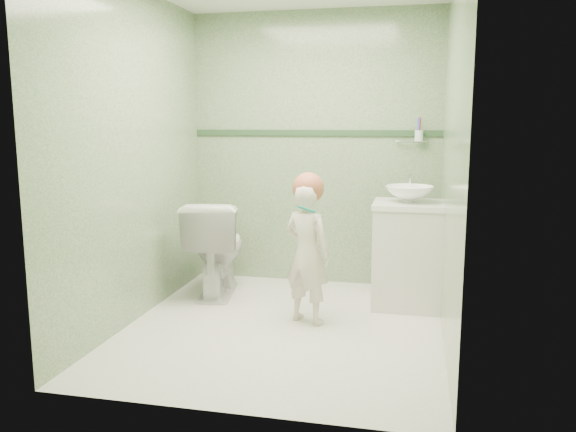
# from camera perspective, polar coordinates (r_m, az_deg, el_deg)

# --- Properties ---
(ground) EXTENTS (2.50, 2.50, 0.00)m
(ground) POSITION_cam_1_polar(r_m,az_deg,el_deg) (4.16, -0.45, -10.98)
(ground) COLOR beige
(ground) RESTS_ON ground
(room_shell) EXTENTS (2.50, 2.54, 2.40)m
(room_shell) POSITION_cam_1_polar(r_m,az_deg,el_deg) (3.91, -0.48, 5.73)
(room_shell) COLOR #698E65
(room_shell) RESTS_ON ground
(trim_stripe) EXTENTS (2.20, 0.02, 0.05)m
(trim_stripe) POSITION_cam_1_polar(r_m,az_deg,el_deg) (5.12, 2.66, 8.26)
(trim_stripe) COLOR #29482A
(trim_stripe) RESTS_ON room_shell
(vanity) EXTENTS (0.52, 0.50, 0.80)m
(vanity) POSITION_cam_1_polar(r_m,az_deg,el_deg) (4.63, 11.74, -3.93)
(vanity) COLOR silver
(vanity) RESTS_ON ground
(counter) EXTENTS (0.54, 0.52, 0.04)m
(counter) POSITION_cam_1_polar(r_m,az_deg,el_deg) (4.55, 11.91, 1.10)
(counter) COLOR white
(counter) RESTS_ON vanity
(basin) EXTENTS (0.37, 0.37, 0.13)m
(basin) POSITION_cam_1_polar(r_m,az_deg,el_deg) (4.54, 11.95, 2.15)
(basin) COLOR white
(basin) RESTS_ON counter
(faucet) EXTENTS (0.03, 0.13, 0.18)m
(faucet) POSITION_cam_1_polar(r_m,az_deg,el_deg) (4.71, 12.00, 3.39)
(faucet) COLOR silver
(faucet) RESTS_ON counter
(cup_holder) EXTENTS (0.26, 0.07, 0.21)m
(cup_holder) POSITION_cam_1_polar(r_m,az_deg,el_deg) (4.99, 12.79, 7.78)
(cup_holder) COLOR silver
(cup_holder) RESTS_ON room_shell
(toilet) EXTENTS (0.57, 0.85, 0.80)m
(toilet) POSITION_cam_1_polar(r_m,az_deg,el_deg) (4.88, -7.17, -3.08)
(toilet) COLOR white
(toilet) RESTS_ON ground
(toddler) EXTENTS (0.44, 0.37, 1.02)m
(toddler) POSITION_cam_1_polar(r_m,az_deg,el_deg) (4.13, 1.92, -3.79)
(toddler) COLOR silver
(toddler) RESTS_ON ground
(hair_cap) EXTENTS (0.23, 0.23, 0.23)m
(hair_cap) POSITION_cam_1_polar(r_m,az_deg,el_deg) (4.08, 2.02, 2.78)
(hair_cap) COLOR #B25D40
(hair_cap) RESTS_ON toddler
(teal_toothbrush) EXTENTS (0.11, 0.14, 0.08)m
(teal_toothbrush) POSITION_cam_1_polar(r_m,az_deg,el_deg) (3.92, 1.82, 0.75)
(teal_toothbrush) COLOR #0E8877
(teal_toothbrush) RESTS_ON toddler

